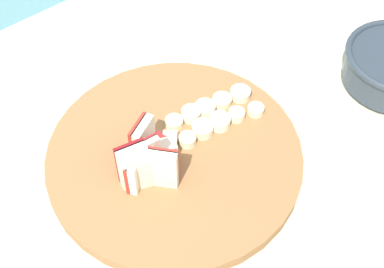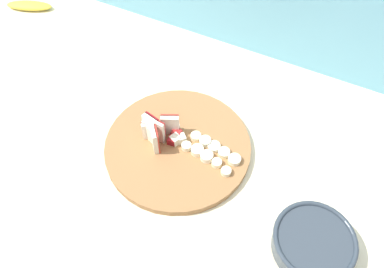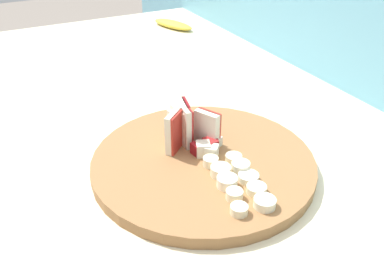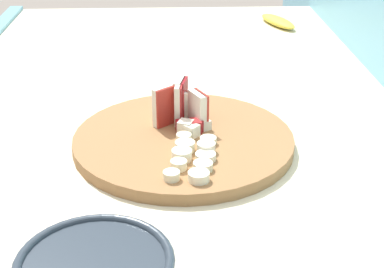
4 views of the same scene
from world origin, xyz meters
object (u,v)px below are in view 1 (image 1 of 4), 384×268
(banana_slice_rows, at_px, (213,115))
(apple_wedge_fan, at_px, (142,162))
(cutting_board, at_px, (174,156))
(apple_dice_pile, at_px, (162,145))

(banana_slice_rows, bearing_deg, apple_wedge_fan, -173.12)
(cutting_board, relative_size, apple_dice_pile, 5.96)
(cutting_board, xyz_separation_m, banana_slice_rows, (0.08, 0.01, 0.02))
(apple_wedge_fan, xyz_separation_m, apple_dice_pile, (0.04, 0.02, -0.02))
(banana_slice_rows, bearing_deg, apple_dice_pile, 178.74)
(cutting_board, height_order, apple_dice_pile, apple_dice_pile)
(apple_dice_pile, xyz_separation_m, banana_slice_rows, (0.09, -0.00, -0.00))
(cutting_board, distance_m, apple_wedge_fan, 0.07)
(cutting_board, xyz_separation_m, apple_dice_pile, (-0.01, 0.01, 0.02))
(apple_wedge_fan, distance_m, banana_slice_rows, 0.14)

